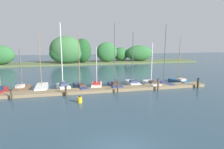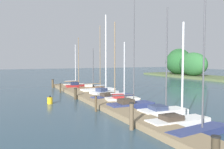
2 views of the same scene
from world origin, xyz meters
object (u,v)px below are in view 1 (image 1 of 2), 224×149
at_px(sailboat_10, 164,82).
at_px(sailboat_11, 179,81).
at_px(sailboat_1, 0,91).
at_px(mooring_piling_4, 158,85).
at_px(channel_buoy_0, 80,100).
at_px(mooring_piling_3, 118,88).
at_px(mooring_piling_1, 11,95).
at_px(sailboat_9, 152,83).
at_px(mooring_piling_2, 66,91).
at_px(sailboat_3, 42,87).
at_px(sailboat_2, 22,87).
at_px(sailboat_7, 115,85).
at_px(sailboat_4, 63,85).
at_px(sailboat_5, 80,86).
at_px(sailboat_6, 97,85).
at_px(mooring_piling_5, 198,83).
at_px(sailboat_8, 133,82).

relative_size(sailboat_10, sailboat_11, 1.28).
bearing_deg(sailboat_1, sailboat_10, -90.21).
relative_size(mooring_piling_4, channel_buoy_0, 2.07).
bearing_deg(mooring_piling_3, mooring_piling_1, -179.91).
relative_size(sailboat_9, mooring_piling_2, 5.42).
xyz_separation_m(sailboat_1, sailboat_3, (4.27, 1.20, -0.09)).
bearing_deg(sailboat_11, channel_buoy_0, 100.31).
height_order(sailboat_2, mooring_piling_2, sailboat_2).
xyz_separation_m(sailboat_2, sailboat_7, (11.45, -0.98, -0.01)).
xyz_separation_m(sailboat_4, sailboat_10, (13.58, -0.58, -0.15)).
bearing_deg(sailboat_1, sailboat_9, -89.72).
bearing_deg(mooring_piling_3, sailboat_5, 141.53).
distance_m(sailboat_3, mooring_piling_1, 4.48).
height_order(sailboat_11, mooring_piling_2, sailboat_11).
bearing_deg(sailboat_1, mooring_piling_2, -108.96).
bearing_deg(sailboat_9, mooring_piling_2, 103.76).
xyz_separation_m(sailboat_1, sailboat_10, (20.46, 0.19, -0.06)).
relative_size(sailboat_6, mooring_piling_1, 5.03).
xyz_separation_m(sailboat_2, sailboat_3, (2.29, 0.02, -0.06)).
bearing_deg(sailboat_11, sailboat_10, 91.56).
distance_m(sailboat_1, mooring_piling_5, 23.96).
relative_size(mooring_piling_1, mooring_piling_4, 0.71).
bearing_deg(mooring_piling_4, mooring_piling_2, 179.45).
distance_m(sailboat_2, mooring_piling_3, 11.75).
height_order(sailboat_1, sailboat_5, sailboat_5).
bearing_deg(mooring_piling_1, sailboat_7, 13.55).
distance_m(sailboat_4, mooring_piling_2, 3.20).
height_order(sailboat_9, mooring_piling_2, sailboat_9).
distance_m(sailboat_5, sailboat_11, 14.15).
xyz_separation_m(sailboat_4, sailboat_8, (9.32, 0.34, -0.15)).
relative_size(sailboat_6, sailboat_7, 0.64).
xyz_separation_m(sailboat_6, mooring_piling_3, (2.00, -3.19, 0.21)).
distance_m(sailboat_8, mooring_piling_3, 4.81).
bearing_deg(mooring_piling_4, sailboat_10, 50.65).
bearing_deg(sailboat_9, mooring_piling_4, 171.56).
bearing_deg(sailboat_2, mooring_piling_5, -88.49).
height_order(sailboat_4, mooring_piling_5, sailboat_4).
bearing_deg(mooring_piling_3, sailboat_2, 161.38).
bearing_deg(sailboat_6, sailboat_3, 95.66).
height_order(sailboat_8, mooring_piling_1, sailboat_8).
bearing_deg(mooring_piling_2, sailboat_5, 60.91).
relative_size(sailboat_5, sailboat_6, 1.38).
xyz_separation_m(sailboat_2, mooring_piling_4, (16.27, -3.68, 0.37)).
relative_size(sailboat_1, sailboat_4, 0.79).
distance_m(sailboat_3, channel_buoy_0, 7.60).
bearing_deg(sailboat_2, sailboat_5, -82.90).
height_order(sailboat_4, sailboat_6, sailboat_4).
distance_m(sailboat_3, sailboat_11, 18.90).
bearing_deg(mooring_piling_4, sailboat_9, 81.29).
bearing_deg(sailboat_4, mooring_piling_4, -119.88).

